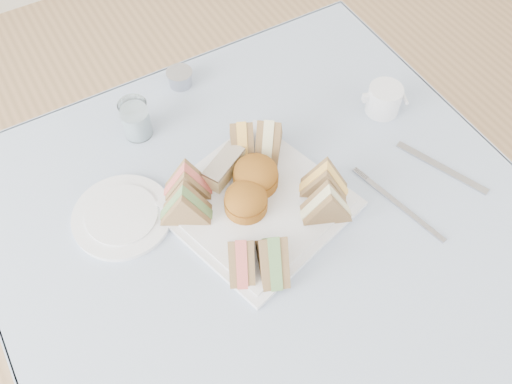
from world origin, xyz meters
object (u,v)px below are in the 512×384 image
serving_plate (256,205)px  water_glass (136,119)px  table (270,310)px  creamer_jug (384,100)px

serving_plate → water_glass: water_glass is taller
table → water_glass: (-0.12, 0.36, 0.42)m
table → creamer_jug: size_ratio=12.13×
table → serving_plate: serving_plate is taller
serving_plate → creamer_jug: creamer_jug is taller
table → serving_plate: bearing=91.7°
water_glass → creamer_jug: (0.49, -0.21, -0.01)m
water_glass → creamer_jug: 0.53m
water_glass → table: bearing=-70.7°
table → creamer_jug: bearing=22.1°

